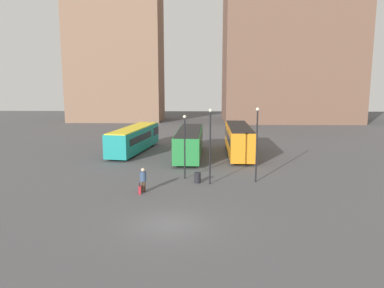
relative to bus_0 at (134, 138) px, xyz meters
The scene contains 12 objects.
ground_plane 22.92m from the bus_0, 75.03° to the right, with size 160.00×160.00×0.00m, color #4C4C4F.
building_block_left 39.24m from the bus_0, 105.42° to the left, with size 18.25×11.53×34.17m.
building_block_right 45.91m from the bus_0, 53.96° to the left, with size 26.02×15.69×35.49m.
bus_0 is the anchor object (origin of this frame).
bus_1 6.94m from the bus_0, 21.87° to the right, with size 2.89×11.88×2.91m.
bus_2 11.96m from the bus_0, ahead, with size 2.62×11.33×3.26m.
traveler 16.21m from the bus_0, 77.65° to the right, with size 0.52×0.52×1.80m.
suitcase 16.68m from the bus_0, 78.64° to the right, with size 0.22×0.41×0.86m.
lamp_post_0 16.11m from the bus_0, 58.20° to the right, with size 0.28×0.28×6.00m.
lamp_post_1 13.63m from the bus_0, 61.95° to the right, with size 0.28×0.28×5.35m.
lamp_post_2 17.79m from the bus_0, 46.56° to the right, with size 0.28×0.28×6.04m.
trash_bin 15.22m from the bus_0, 60.65° to the right, with size 0.52×0.52×0.85m.
Camera 1 is at (1.85, -20.30, 8.12)m, focal length 35.00 mm.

